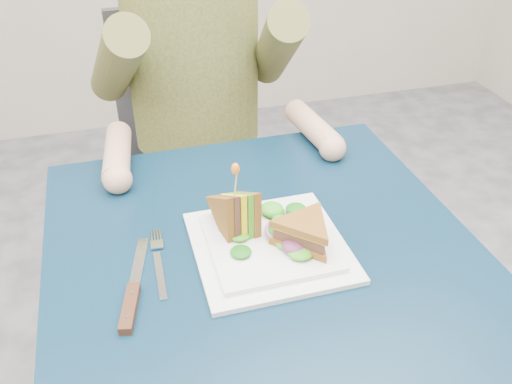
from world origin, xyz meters
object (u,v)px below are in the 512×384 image
object	(u,v)px
table	(262,276)
fork	(159,264)
plate	(269,245)
knife	(132,299)
diner	(193,33)
sandwich_flat	(305,232)
sandwich_upright	(237,214)
chair	(194,144)

from	to	relation	value
table	fork	xyz separation A→B (m)	(-0.18, -0.01, 0.08)
plate	knife	bearing A→B (deg)	-165.70
diner	sandwich_flat	world-z (taller)	diner
diner	sandwich_upright	world-z (taller)	diner
table	sandwich_flat	bearing A→B (deg)	-35.27
sandwich_upright	table	bearing A→B (deg)	-33.33
sandwich_flat	knife	world-z (taller)	sandwich_flat
table	sandwich_flat	xyz separation A→B (m)	(0.06, -0.04, 0.12)
table	fork	distance (m)	0.20
chair	knife	xyz separation A→B (m)	(-0.24, -0.81, 0.20)
table	chair	xyz separation A→B (m)	(0.00, 0.73, -0.11)
sandwich_upright	fork	world-z (taller)	sandwich_upright
table	sandwich_upright	distance (m)	0.14
table	sandwich_flat	size ratio (longest dim) A/B	4.32
sandwich_flat	sandwich_upright	world-z (taller)	sandwich_upright
chair	knife	distance (m)	0.86
chair	sandwich_upright	size ratio (longest dim) A/B	6.85
knife	fork	bearing A→B (deg)	54.78
plate	fork	size ratio (longest dim) A/B	1.45
sandwich_upright	chair	bearing A→B (deg)	86.80
fork	table	bearing A→B (deg)	2.53
diner	fork	size ratio (longest dim) A/B	4.15
table	diner	size ratio (longest dim) A/B	1.01
chair	sandwich_flat	world-z (taller)	chair
chair	sandwich_upright	xyz separation A→B (m)	(-0.04, -0.70, 0.24)
chair	table	bearing A→B (deg)	-90.00
diner	sandwich_upright	bearing A→B (deg)	-93.81
plate	chair	bearing A→B (deg)	90.58
chair	fork	bearing A→B (deg)	-104.03
plate	knife	xyz separation A→B (m)	(-0.24, -0.06, -0.00)
sandwich_flat	fork	bearing A→B (deg)	171.67
chair	sandwich_flat	distance (m)	0.81
sandwich_upright	knife	world-z (taller)	sandwich_upright
sandwich_flat	fork	distance (m)	0.25
sandwich_flat	fork	world-z (taller)	sandwich_flat
fork	knife	size ratio (longest dim) A/B	0.82
fork	sandwich_upright	bearing A→B (deg)	13.20
plate	knife	size ratio (longest dim) A/B	1.18
fork	sandwich_flat	bearing A→B (deg)	-8.33
table	sandwich_flat	distance (m)	0.15
fork	knife	bearing A→B (deg)	-125.22
diner	chair	bearing A→B (deg)	90.00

